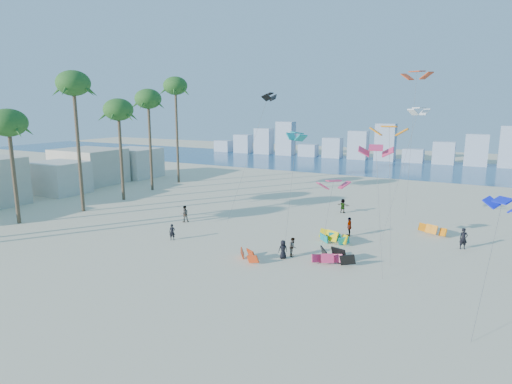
% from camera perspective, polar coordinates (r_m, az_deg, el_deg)
% --- Properties ---
extents(ground, '(220.00, 220.00, 0.00)m').
position_cam_1_polar(ground, '(30.64, -19.84, -13.05)').
color(ground, beige).
rests_on(ground, ground).
extents(ocean, '(220.00, 220.00, 0.00)m').
position_cam_1_polar(ocean, '(93.66, 14.57, 3.43)').
color(ocean, navy).
rests_on(ocean, ground).
extents(kitesurfer_near, '(0.66, 0.58, 1.52)m').
position_cam_1_polar(kitesurfer_near, '(40.99, -11.05, -5.23)').
color(kitesurfer_near, black).
rests_on(kitesurfer_near, ground).
extents(kitesurfer_mid, '(0.80, 0.91, 1.58)m').
position_cam_1_polar(kitesurfer_mid, '(36.21, 4.92, -7.25)').
color(kitesurfer_mid, gray).
rests_on(kitesurfer_mid, ground).
extents(kitesurfers_far, '(32.73, 18.20, 1.88)m').
position_cam_1_polar(kitesurfers_far, '(41.82, 13.02, -4.79)').
color(kitesurfers_far, black).
rests_on(kitesurfers_far, ground).
extents(grounded_kites, '(15.17, 16.29, 1.04)m').
position_cam_1_polar(grounded_kites, '(38.49, 11.58, -6.81)').
color(grounded_kites, '#BF3813').
rests_on(grounded_kites, ground).
extents(flying_kites, '(30.65, 29.88, 16.66)m').
position_cam_1_polar(flying_kites, '(42.16, 17.08, 9.33)').
color(flying_kites, '#D83060').
rests_on(flying_kites, ground).
extents(palm_row, '(6.78, 44.80, 16.83)m').
position_cam_1_polar(palm_row, '(55.06, -23.67, 10.81)').
color(palm_row, brown).
rests_on(palm_row, ground).
extents(beachfront_buildings, '(11.50, 43.00, 6.00)m').
position_cam_1_polar(beachfront_buildings, '(68.13, -26.32, 2.03)').
color(beachfront_buildings, beige).
rests_on(beachfront_buildings, ground).
extents(distant_skyline, '(85.00, 3.00, 8.40)m').
position_cam_1_polar(distant_skyline, '(103.27, 15.32, 5.82)').
color(distant_skyline, '#9EADBF').
rests_on(distant_skyline, ground).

